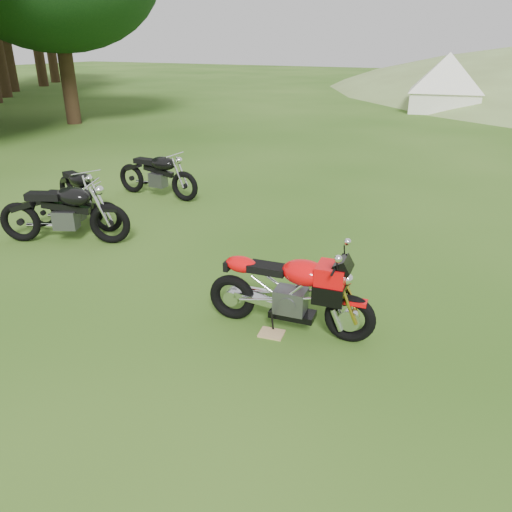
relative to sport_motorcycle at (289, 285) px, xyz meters
The scene contains 9 objects.
ground 0.85m from the sport_motorcycle, 82.98° to the right, with size 120.00×120.00×0.00m, color #244C10.
treeline 24.57m from the sport_motorcycle, 144.20° to the left, with size 28.00×32.00×14.00m, color black, non-canonical shape.
sport_motorcycle is the anchor object (origin of this frame).
plywood_board 0.60m from the sport_motorcycle, 120.54° to the right, with size 0.28×0.22×0.02m, color tan.
vintage_moto_a 4.42m from the sport_motorcycle, 169.36° to the left, with size 2.09×0.48×1.10m, color black, non-canonical shape.
vintage_moto_b 5.87m from the sport_motorcycle, 141.87° to the left, with size 1.96×0.45×1.03m, color black, non-canonical shape.
vintage_moto_c 4.85m from the sport_motorcycle, 164.07° to the left, with size 1.70×0.39×0.89m, color black, non-canonical shape.
vintage_moto_d 5.67m from the sport_motorcycle, 158.52° to the left, with size 1.82×0.42×0.96m, color black, non-canonical shape.
tent_left 21.00m from the sport_motorcycle, 93.42° to the left, with size 3.01×3.01×2.61m, color white, non-canonical shape.
Camera 1 is at (1.86, -3.98, 3.09)m, focal length 35.00 mm.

